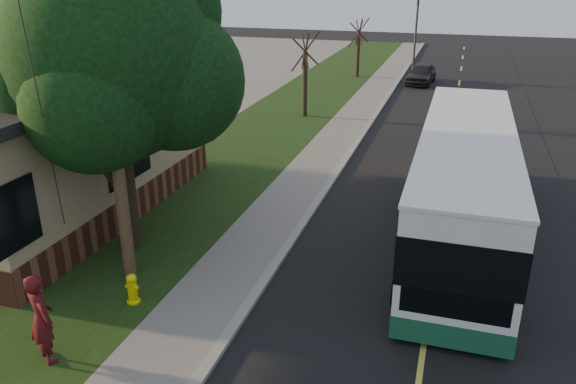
# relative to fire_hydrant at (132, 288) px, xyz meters

# --- Properties ---
(ground) EXTENTS (120.00, 120.00, 0.00)m
(ground) POSITION_rel_fire_hydrant_xyz_m (2.60, 0.00, -0.43)
(ground) COLOR black
(ground) RESTS_ON ground
(road) EXTENTS (8.00, 80.00, 0.01)m
(road) POSITION_rel_fire_hydrant_xyz_m (6.60, 10.00, -0.43)
(road) COLOR black
(road) RESTS_ON ground
(curb) EXTENTS (0.25, 80.00, 0.12)m
(curb) POSITION_rel_fire_hydrant_xyz_m (2.60, 10.00, -0.37)
(curb) COLOR gray
(curb) RESTS_ON ground
(sidewalk) EXTENTS (2.00, 80.00, 0.08)m
(sidewalk) POSITION_rel_fire_hydrant_xyz_m (1.60, 10.00, -0.39)
(sidewalk) COLOR slate
(sidewalk) RESTS_ON ground
(grass_verge) EXTENTS (5.00, 80.00, 0.07)m
(grass_verge) POSITION_rel_fire_hydrant_xyz_m (-1.90, 10.00, -0.40)
(grass_verge) COLOR black
(grass_verge) RESTS_ON ground
(building_lot) EXTENTS (15.00, 80.00, 0.04)m
(building_lot) POSITION_rel_fire_hydrant_xyz_m (-11.90, 10.00, -0.41)
(building_lot) COLOR slate
(building_lot) RESTS_ON ground
(fire_hydrant) EXTENTS (0.32, 0.32, 0.74)m
(fire_hydrant) POSITION_rel_fire_hydrant_xyz_m (0.00, 0.00, 0.00)
(fire_hydrant) COLOR yellow
(fire_hydrant) RESTS_ON grass_verge
(utility_pole) EXTENTS (2.86, 3.21, 9.07)m
(utility_pole) POSITION_rel_fire_hydrant_xyz_m (-0.71, 0.99, 4.20)
(utility_pole) COLOR #473321
(utility_pole) RESTS_ON ground
(leafy_tree) EXTENTS (6.30, 6.00, 7.80)m
(leafy_tree) POSITION_rel_fire_hydrant_xyz_m (-1.57, 2.65, 4.73)
(leafy_tree) COLOR black
(leafy_tree) RESTS_ON grass_verge
(bare_tree_near) EXTENTS (1.38, 1.21, 4.31)m
(bare_tree_near) POSITION_rel_fire_hydrant_xyz_m (-0.90, 18.00, 1.72)
(bare_tree_near) COLOR black
(bare_tree_near) RESTS_ON grass_verge
(bare_tree_far) EXTENTS (1.38, 1.21, 4.03)m
(bare_tree_far) POSITION_rel_fire_hydrant_xyz_m (-0.40, 30.00, 1.57)
(bare_tree_far) COLOR black
(bare_tree_far) RESTS_ON grass_verge
(traffic_signal) EXTENTS (0.18, 0.22, 5.50)m
(traffic_signal) POSITION_rel_fire_hydrant_xyz_m (3.10, 34.00, 2.73)
(traffic_signal) COLOR #2D2D30
(traffic_signal) RESTS_ON ground
(transit_bus) EXTENTS (2.70, 11.70, 3.17)m
(transit_bus) POSITION_rel_fire_hydrant_xyz_m (7.11, 6.08, 1.26)
(transit_bus) COLOR silver
(transit_bus) RESTS_ON ground
(skateboarder) EXTENTS (0.83, 0.74, 1.91)m
(skateboarder) POSITION_rel_fire_hydrant_xyz_m (-0.51, -2.30, 0.59)
(skateboarder) COLOR #470E12
(skateboarder) RESTS_ON grass_verge
(dumpster) EXTENTS (1.79, 1.58, 1.33)m
(dumpster) POSITION_rel_fire_hydrant_xyz_m (-6.76, 6.74, 0.28)
(dumpster) COLOR black
(dumpster) RESTS_ON building_lot
(distant_car) EXTENTS (1.96, 4.08, 1.34)m
(distant_car) POSITION_rel_fire_hydrant_xyz_m (4.10, 28.99, 0.24)
(distant_car) COLOR black
(distant_car) RESTS_ON ground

